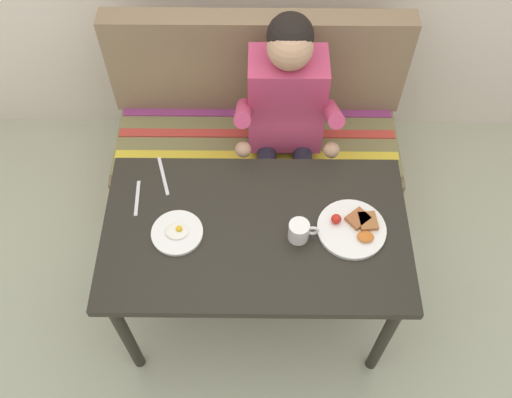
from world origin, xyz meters
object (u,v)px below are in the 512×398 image
(couch, at_px, (257,144))
(knife, at_px, (163,176))
(person, at_px, (286,115))
(coffee_mug, at_px, (299,231))
(table, at_px, (256,240))
(plate_breakfast, at_px, (353,228))
(plate_eggs, at_px, (177,232))
(fork, at_px, (137,198))

(couch, height_order, knife, couch)
(couch, bearing_deg, person, -52.91)
(couch, relative_size, coffee_mug, 12.20)
(table, xyz_separation_m, couch, (0.00, 0.76, -0.32))
(plate_breakfast, bearing_deg, plate_eggs, -178.12)
(plate_eggs, bearing_deg, couch, 68.91)
(table, height_order, knife, knife)
(coffee_mug, height_order, fork, coffee_mug)
(table, bearing_deg, couch, 90.00)
(knife, bearing_deg, plate_breakfast, -34.77)
(couch, distance_m, person, 0.47)
(table, distance_m, plate_breakfast, 0.39)
(knife, bearing_deg, plate_eggs, -89.77)
(couch, distance_m, plate_breakfast, 0.95)
(table, relative_size, couch, 0.83)
(plate_eggs, bearing_deg, plate_breakfast, 1.88)
(coffee_mug, bearing_deg, table, 168.97)
(plate_breakfast, relative_size, fork, 1.58)
(plate_eggs, distance_m, knife, 0.29)
(table, relative_size, person, 0.99)
(plate_breakfast, distance_m, coffee_mug, 0.22)
(table, distance_m, knife, 0.47)
(fork, xyz_separation_m, knife, (0.09, 0.11, 0.00))
(fork, height_order, knife, same)
(fork, bearing_deg, couch, 49.61)
(plate_breakfast, bearing_deg, fork, 170.68)
(couch, relative_size, person, 1.19)
(table, relative_size, plate_eggs, 5.96)
(coffee_mug, bearing_deg, plate_eggs, 178.70)
(coffee_mug, bearing_deg, person, 93.18)
(fork, bearing_deg, table, -19.21)
(person, height_order, plate_eggs, person)
(plate_breakfast, height_order, fork, plate_breakfast)
(plate_eggs, height_order, fork, plate_eggs)
(fork, relative_size, knife, 0.85)
(knife, bearing_deg, fork, -146.42)
(table, height_order, person, person)
(plate_breakfast, relative_size, knife, 1.34)
(fork, distance_m, knife, 0.15)
(plate_eggs, xyz_separation_m, fork, (-0.18, 0.16, -0.01))
(person, bearing_deg, plate_breakfast, -67.33)
(person, xyz_separation_m, plate_eggs, (-0.44, -0.61, -0.00))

